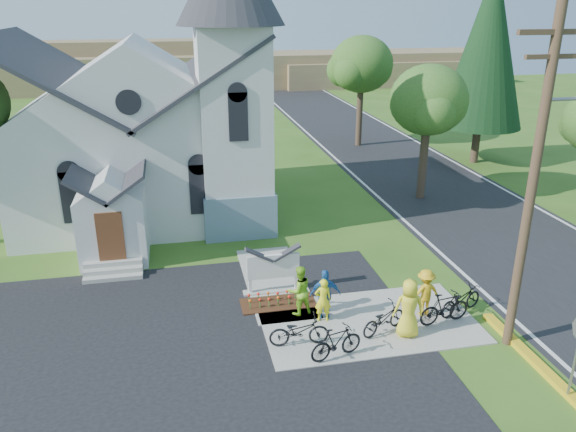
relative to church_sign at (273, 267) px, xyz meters
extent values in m
plane|color=#355B1A|center=(1.20, -3.20, -1.03)|extent=(120.00, 120.00, 0.00)
cube|color=black|center=(-5.80, -5.20, -1.02)|extent=(20.00, 16.00, 0.02)
cube|color=black|center=(11.20, 11.80, -1.02)|extent=(8.00, 90.00, 0.02)
cube|color=gray|center=(2.70, -2.70, -1.00)|extent=(7.00, 4.00, 0.05)
cube|color=silver|center=(-4.80, 9.80, 1.47)|extent=(11.00, 9.00, 5.00)
cube|color=slate|center=(-0.50, 6.50, -0.03)|extent=(3.20, 3.20, 2.00)
cube|color=silver|center=(-0.50, 6.50, 3.47)|extent=(3.00, 3.00, 9.00)
cube|color=silver|center=(-5.80, 4.10, 0.37)|extent=(2.60, 2.40, 2.80)
cube|color=brown|center=(-5.80, 2.87, 0.47)|extent=(1.00, 0.10, 2.00)
cube|color=gray|center=(0.00, 0.00, -0.98)|extent=(2.20, 0.40, 0.10)
cube|color=white|center=(-0.85, 0.00, -0.48)|extent=(0.12, 0.12, 1.00)
cube|color=white|center=(0.85, 0.00, -0.48)|extent=(0.12, 0.12, 1.00)
cube|color=white|center=(0.00, 0.00, 0.02)|extent=(1.90, 0.14, 0.90)
cube|color=#3A1D0F|center=(0.00, -0.90, -0.99)|extent=(2.60, 1.10, 0.07)
cylinder|color=#432D21|center=(6.50, -4.70, 3.97)|extent=(0.28, 0.28, 10.00)
cube|color=#432D21|center=(6.50, -4.70, 8.17)|extent=(2.20, 0.14, 0.14)
cube|color=#432D21|center=(6.50, -4.70, 7.57)|extent=(1.60, 0.12, 0.12)
cylinder|color=gray|center=(6.60, -7.40, 0.07)|extent=(0.07, 0.07, 2.20)
cylinder|color=#3D2C21|center=(9.70, 8.80, 1.00)|extent=(0.44, 0.44, 4.05)
ellipsoid|color=#285A1F|center=(9.70, 8.80, 4.22)|extent=(4.00, 4.00, 3.60)
cylinder|color=#3D2C21|center=(10.20, 20.80, 1.22)|extent=(0.44, 0.44, 4.50)
ellipsoid|color=#285A1F|center=(10.20, 20.80, 4.79)|extent=(4.40, 4.40, 3.96)
cylinder|color=#3D2C21|center=(16.20, 14.80, 0.17)|extent=(0.50, 0.50, 2.40)
cone|color=black|center=(16.20, 14.80, 6.37)|extent=(5.20, 5.20, 10.00)
cube|color=brown|center=(7.20, 52.80, 0.97)|extent=(60.00, 8.00, 4.00)
cube|color=brown|center=(-8.80, 54.80, 1.77)|extent=(30.00, 6.00, 5.60)
cube|color=brown|center=(23.20, 50.80, 0.47)|extent=(25.00, 6.00, 3.00)
imported|color=yellow|center=(1.23, -2.30, -0.22)|extent=(0.58, 0.41, 1.52)
imported|color=black|center=(0.14, -3.53, -0.49)|extent=(1.88, 0.76, 0.97)
imported|color=#8ED628|center=(0.57, -1.71, -0.11)|extent=(0.97, 0.83, 1.73)
imported|color=black|center=(1.07, -4.40, -0.46)|extent=(1.78, 0.92, 1.03)
imported|color=#2260AE|center=(1.35, -2.14, -0.11)|extent=(1.07, 0.56, 1.73)
imported|color=black|center=(2.94, -3.37, -0.51)|extent=(1.87, 1.30, 0.93)
imported|color=gold|center=(4.66, -2.62, -0.16)|extent=(1.11, 0.70, 1.64)
imported|color=black|center=(5.06, -3.27, -0.43)|extent=(1.88, 0.78, 1.10)
imported|color=yellow|center=(3.59, -3.71, -0.01)|extent=(1.03, 0.75, 1.94)
imported|color=black|center=(5.90, -2.79, -0.49)|extent=(1.97, 1.30, 0.98)
camera|label=1|loc=(-3.20, -17.84, 8.88)|focal=35.00mm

